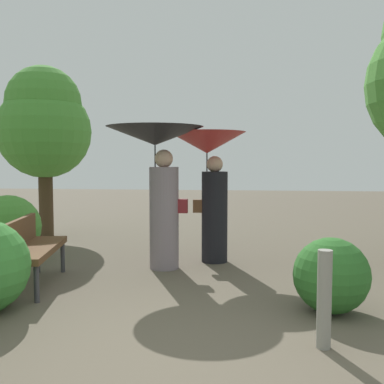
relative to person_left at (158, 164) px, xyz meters
The scene contains 8 objects.
ground_plane 3.42m from the person_left, 81.94° to the right, with size 40.00×40.00×0.00m, color brown.
person_left is the anchor object (origin of this frame).
person_right 0.86m from the person_left, 35.67° to the left, with size 1.18×1.18×2.00m.
park_bench 2.05m from the person_left, 142.36° to the right, with size 0.76×1.57×0.83m.
tree_mid_left 3.83m from the person_left, 139.12° to the left, with size 1.89×1.89×3.48m.
bush_path_left 2.68m from the person_left, behind, with size 1.02×1.02×1.02m, color #4C9338.
bush_far_side 2.92m from the person_left, 38.30° to the right, with size 0.78×0.78×0.78m, color #2D6B28.
path_marker_post 3.37m from the person_left, 53.66° to the right, with size 0.12×0.12×0.83m, color gray.
Camera 1 is at (0.77, -3.24, 1.57)m, focal length 41.52 mm.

